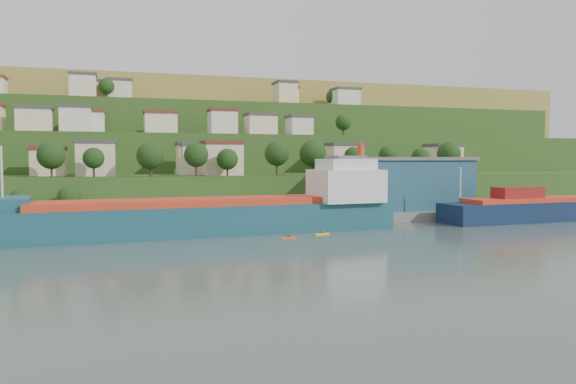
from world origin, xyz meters
name	(u,v)px	position (x,y,z in m)	size (l,w,h in m)	color
ground	(279,238)	(0.00, 0.00, 0.00)	(500.00, 500.00, 0.00)	#465550
quay	(325,219)	(20.00, 28.00, 0.00)	(220.00, 26.00, 4.00)	slate
hillside	(175,189)	(-0.02, 168.68, 0.09)	(360.00, 210.70, 96.00)	#284719
cargo_ship_near	(215,217)	(-10.00, 9.39, 3.17)	(77.98, 17.03, 19.87)	#164854
cargo_ship_far	(559,209)	(72.23, 9.45, 2.48)	(58.28, 12.62, 15.72)	#0B1A33
warehouse	(404,183)	(40.99, 27.63, 8.43)	(31.67, 20.11, 12.80)	#214E63
dinghy	(5,227)	(-48.01, 18.17, 1.59)	(3.90, 1.46, 0.78)	silver
kayak_orange	(289,237)	(1.60, -0.90, 0.22)	(2.99, 0.54, 0.75)	#F15C15
kayak_yellow	(322,233)	(9.07, 1.73, 0.24)	(3.35, 1.28, 0.82)	yellow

